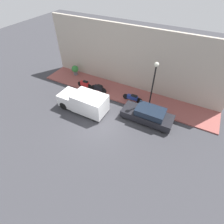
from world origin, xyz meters
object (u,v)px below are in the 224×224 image
(parked_car, at_px, (148,115))
(delivery_van, at_px, (83,102))
(motorcycle_red, at_px, (85,84))
(potted_plant, at_px, (75,70))
(motorcycle_blue, at_px, (133,98))
(motorcycle_black, at_px, (99,88))
(streetlamp, at_px, (154,79))

(parked_car, height_order, delivery_van, delivery_van)
(parked_car, distance_m, delivery_van, 5.82)
(motorcycle_red, relative_size, potted_plant, 1.57)
(motorcycle_blue, height_order, potted_plant, potted_plant)
(delivery_van, relative_size, motorcycle_red, 2.56)
(parked_car, distance_m, motorcycle_blue, 2.74)
(motorcycle_black, relative_size, streetlamp, 0.38)
(motorcycle_red, bearing_deg, motorcycle_black, -87.80)
(motorcycle_black, distance_m, potted_plant, 4.58)
(delivery_van, xyz_separation_m, motorcycle_red, (2.84, 1.86, -0.37))
(parked_car, height_order, motorcycle_red, parked_car)
(streetlamp, bearing_deg, motorcycle_blue, 81.63)
(motorcycle_blue, bearing_deg, delivery_van, 131.78)
(delivery_van, relative_size, streetlamp, 0.98)
(delivery_van, distance_m, motorcycle_blue, 4.71)
(motorcycle_red, distance_m, motorcycle_black, 1.69)
(motorcycle_red, distance_m, streetlamp, 7.62)
(motorcycle_red, bearing_deg, delivery_van, -146.77)
(motorcycle_red, height_order, motorcycle_black, motorcycle_red)
(parked_car, distance_m, streetlamp, 3.06)
(parked_car, xyz_separation_m, motorcycle_black, (1.49, 5.81, -0.06))
(motorcycle_red, bearing_deg, streetlamp, -89.75)
(delivery_van, distance_m, streetlamp, 6.43)
(delivery_van, distance_m, motorcycle_black, 2.93)
(streetlamp, relative_size, potted_plant, 4.09)
(delivery_van, height_order, motorcycle_black, delivery_van)
(delivery_van, height_order, motorcycle_red, delivery_van)
(motorcycle_red, distance_m, motorcycle_blue, 5.37)
(motorcycle_black, xyz_separation_m, potted_plant, (1.72, 4.24, 0.19))
(delivery_van, bearing_deg, motorcycle_black, 3.48)
(motorcycle_red, bearing_deg, motorcycle_blue, -86.91)
(motorcycle_black, distance_m, motorcycle_blue, 3.68)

